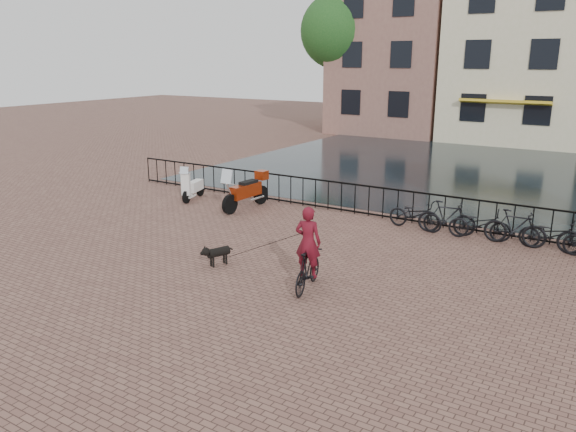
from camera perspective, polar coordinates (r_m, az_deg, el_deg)
The scene contains 15 objects.
ground at distance 12.19m, azimuth -7.57°, elevation -8.72°, with size 100.00×100.00×0.00m, color brown.
canal_water at distance 27.23m, azimuth 16.18°, elevation 4.54°, with size 20.00×20.00×0.00m, color black.
railing at distance 18.53m, azimuth 8.21°, elevation 1.51°, with size 20.00×0.05×1.02m.
canal_house_left at distance 41.20m, azimuth 11.62°, elevation 17.42°, with size 7.50×9.00×12.80m.
canal_house_mid at distance 39.06m, azimuth 23.04°, elevation 15.89°, with size 8.00×9.50×11.80m.
tree_far_left at distance 39.89m, azimuth 5.09°, elevation 18.20°, with size 5.04×5.04×9.27m.
cyclist at distance 12.44m, azimuth 2.03°, elevation -3.81°, with size 0.78×1.70×2.25m.
dog at distance 14.18m, azimuth -7.07°, elevation -3.91°, with size 0.55×0.86×0.55m.
motorcycle at distance 19.22m, azimuth -4.32°, elevation 2.99°, with size 0.66×2.21×1.56m.
scooter at distance 20.78m, azimuth -9.63°, elevation 3.51°, with size 0.79×1.53×1.37m.
parked_bike_0 at distance 17.38m, azimuth 12.82°, elevation 0.13°, with size 0.60×1.72×0.90m, color black.
parked_bike_1 at distance 17.10m, azimuth 15.82°, elevation -0.17°, with size 0.47×1.66×1.00m, color black.
parked_bike_2 at distance 16.89m, azimuth 18.89°, elevation -0.80°, with size 0.60×1.72×0.90m, color black.
parked_bike_3 at distance 16.71m, azimuth 22.06°, elevation -1.12°, with size 0.47×1.66×1.00m, color black.
parked_bike_4 at distance 16.60m, azimuth 25.25°, elevation -1.76°, with size 0.60×1.72×0.90m, color black.
Camera 1 is at (7.16, -8.48, 5.03)m, focal length 35.00 mm.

